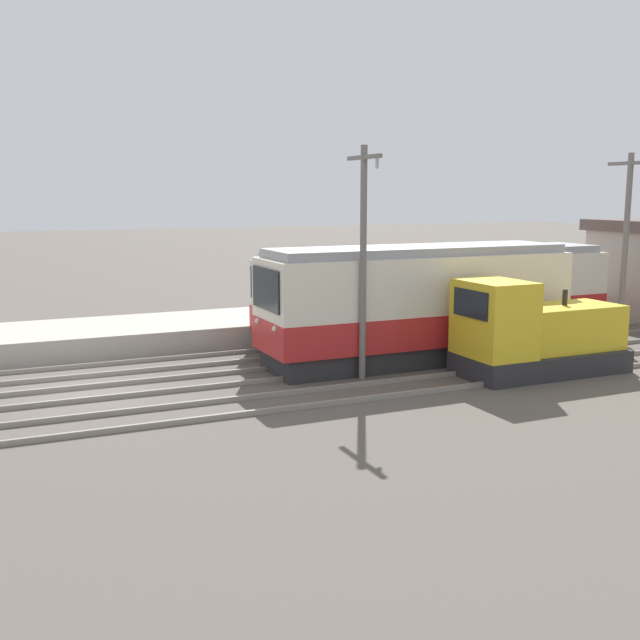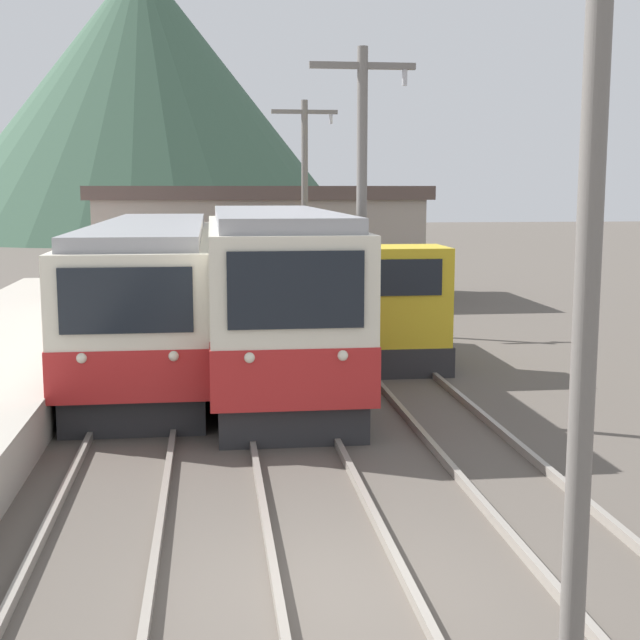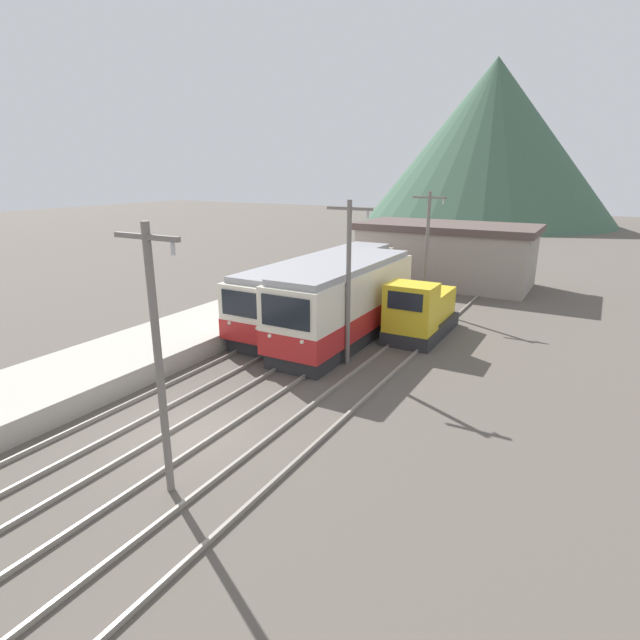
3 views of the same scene
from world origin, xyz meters
The scene contains 10 objects.
ground_plane centered at (0.00, 0.00, 0.00)m, with size 200.00×200.00×0.00m, color #564F47.
platform_left centered at (-6.25, 0.00, 0.42)m, with size 4.50×54.00×0.83m, color #ADA599.
track_left centered at (-2.60, 0.00, 0.07)m, with size 1.54×60.00×0.14m.
track_center centered at (0.20, 0.00, 0.07)m, with size 1.54×60.00×0.14m.
track_right centered at (3.20, 0.00, 0.07)m, with size 1.54×60.00×0.14m.
commuter_train_left centered at (-2.60, 13.25, 1.65)m, with size 2.84×14.30×3.53m.
commuter_train_center centered at (0.20, 10.61, 1.79)m, with size 2.84×10.73×3.87m.
shunting_locomotive centered at (3.20, 13.04, 1.21)m, with size 2.40×5.43×3.00m.
catenary_mast_mid centered at (1.71, 7.82, 3.80)m, with size 2.00×0.20×6.96m.
catenary_mast_far centered at (1.71, 18.16, 3.80)m, with size 2.00×0.20×6.96m.
Camera 1 is at (21.40, -2.33, 5.57)m, focal length 42.00 mm.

